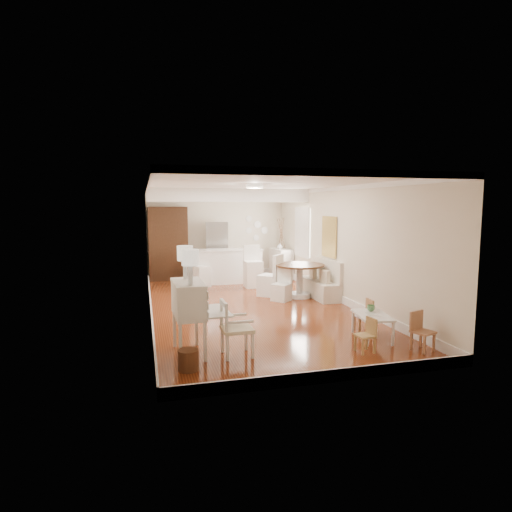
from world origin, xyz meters
name	(u,v)px	position (x,y,z in m)	size (l,w,h in m)	color
room	(247,221)	(0.04, 0.32, 1.98)	(9.00, 9.04, 2.82)	brown
secretary_bureau	(189,318)	(-1.70, -2.90, 0.58)	(0.91, 0.93, 1.17)	silver
gustavian_armchair	(237,328)	(-0.98, -3.15, 0.44)	(0.51, 0.51, 0.88)	silver
wicker_basket	(188,360)	(-1.78, -3.57, 0.15)	(0.30, 0.30, 0.30)	#58311B
kids_table	(372,327)	(1.50, -2.94, 0.22)	(0.53, 0.88, 0.44)	silver
kids_chair_a	(365,335)	(1.03, -3.54, 0.28)	(0.27, 0.27, 0.57)	tan
kids_chair_b	(363,315)	(1.58, -2.48, 0.31)	(0.30, 0.30, 0.61)	#AE7C4F
kids_chair_c	(423,331)	(1.97, -3.71, 0.32)	(0.31, 0.31, 0.64)	#AC724E
banquette	(320,278)	(1.99, 0.50, 0.49)	(0.52, 1.60, 0.98)	silver
dining_table	(299,281)	(1.47, 0.61, 0.43)	(1.26, 1.26, 0.86)	#482A17
slip_chair_near	(281,284)	(0.91, 0.36, 0.42)	(0.40, 0.41, 0.83)	white
slip_chair_far	(270,275)	(0.81, 1.01, 0.54)	(0.51, 0.54, 1.09)	white
breakfast_counter	(228,266)	(0.10, 3.10, 0.52)	(2.05, 0.65, 1.03)	white
bar_stool_left	(202,270)	(-0.73, 2.70, 0.48)	(0.38, 0.38, 0.96)	white
bar_stool_right	(253,266)	(0.67, 2.24, 0.60)	(0.48, 0.48, 1.20)	white
pantry_cabinet	(168,243)	(-1.60, 4.18, 1.15)	(1.20, 0.60, 2.30)	#381E11
fridge	(228,250)	(0.30, 4.15, 0.90)	(0.75, 0.65, 1.80)	silver
sideboard	(281,263)	(1.95, 3.56, 0.47)	(0.44, 0.99, 0.94)	beige
pencil_cup	(371,308)	(1.59, -2.72, 0.50)	(0.14, 0.14, 0.11)	#5D9F63
branch_vase	(280,246)	(1.92, 3.61, 1.04)	(0.18, 0.18, 0.19)	white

